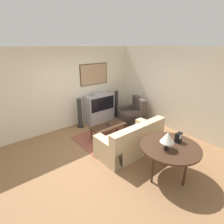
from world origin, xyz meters
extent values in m
plane|color=#8E6642|center=(0.00, 0.00, 0.00)|extent=(12.00, 12.00, 0.00)
cube|color=beige|center=(0.00, 2.13, 1.35)|extent=(12.00, 0.06, 2.70)
cube|color=#4C381E|center=(1.05, 2.08, 1.74)|extent=(1.15, 0.03, 0.75)
cube|color=tan|center=(1.05, 2.07, 1.74)|extent=(1.10, 0.01, 0.70)
cube|color=beige|center=(2.63, 0.00, 1.35)|extent=(0.06, 12.00, 2.70)
cube|color=brown|center=(0.67, 0.62, 0.01)|extent=(2.20, 1.42, 0.01)
cube|color=#9E9EA3|center=(1.05, 1.82, 0.23)|extent=(1.10, 0.48, 0.46)
cube|color=#9E9EA3|center=(1.05, 1.82, 0.74)|extent=(1.10, 0.48, 0.56)
cube|color=black|center=(1.05, 1.57, 0.74)|extent=(0.99, 0.01, 0.49)
cube|color=#9E9EA3|center=(1.05, 1.82, 1.06)|extent=(0.50, 0.26, 0.09)
cube|color=#CCB289|center=(0.50, -0.37, 0.23)|extent=(1.81, 0.87, 0.45)
cube|color=#CCB289|center=(0.50, -0.69, 0.67)|extent=(1.81, 0.23, 0.44)
cube|color=#CCB289|center=(1.28, -0.37, 0.31)|extent=(0.25, 0.86, 0.61)
cube|color=#CCB289|center=(-0.28, -0.38, 0.31)|extent=(0.25, 0.86, 0.61)
cube|color=gray|center=(0.91, -0.56, 0.62)|extent=(0.36, 0.12, 0.34)
cube|color=gray|center=(0.09, -0.56, 0.62)|extent=(0.36, 0.12, 0.34)
cube|color=#473D38|center=(1.92, 1.00, 0.19)|extent=(1.07, 1.08, 0.39)
cube|color=#473D38|center=(2.21, 0.89, 0.64)|extent=(0.47, 0.84, 0.51)
cube|color=#473D38|center=(2.04, 1.32, 0.26)|extent=(0.82, 0.45, 0.53)
cube|color=#473D38|center=(1.79, 0.69, 0.26)|extent=(0.82, 0.45, 0.53)
cube|color=#3D2619|center=(0.52, 0.59, 0.39)|extent=(1.11, 0.49, 0.04)
cylinder|color=#3D2619|center=(0.02, 0.40, 0.18)|extent=(0.04, 0.04, 0.37)
cylinder|color=#3D2619|center=(1.03, 0.40, 0.18)|extent=(0.04, 0.04, 0.37)
cylinder|color=#3D2619|center=(0.02, 0.79, 0.18)|extent=(0.04, 0.04, 0.37)
cylinder|color=#3D2619|center=(1.03, 0.79, 0.18)|extent=(0.04, 0.04, 0.37)
cylinder|color=#3D2619|center=(0.47, -1.58, 0.73)|extent=(1.26, 1.26, 0.04)
cube|color=#3D2619|center=(0.47, -1.58, 0.67)|extent=(1.07, 0.50, 0.08)
cylinder|color=#3D2619|center=(0.03, -1.51, 0.35)|extent=(0.05, 0.05, 0.71)
cylinder|color=#3D2619|center=(0.91, -1.51, 0.35)|extent=(0.05, 0.05, 0.71)
cylinder|color=#3D2619|center=(0.47, -1.99, 0.35)|extent=(0.05, 0.05, 0.71)
cylinder|color=black|center=(0.31, -1.59, 0.76)|extent=(0.11, 0.11, 0.02)
cylinder|color=black|center=(0.31, -1.59, 0.93)|extent=(0.02, 0.02, 0.31)
cone|color=white|center=(0.31, -1.59, 1.02)|extent=(0.28, 0.28, 0.22)
cube|color=black|center=(0.75, -1.59, 0.86)|extent=(0.16, 0.09, 0.22)
cylinder|color=white|center=(0.75, -1.64, 0.90)|extent=(0.11, 0.01, 0.11)
cube|color=black|center=(0.53, 0.64, 0.42)|extent=(0.12, 0.16, 0.02)
cylinder|color=black|center=(0.22, 1.81, 0.01)|extent=(0.25, 0.25, 0.02)
cylinder|color=#2D2D2D|center=(0.22, 1.81, 0.52)|extent=(0.15, 0.15, 1.04)
cylinder|color=black|center=(1.89, 1.81, 0.01)|extent=(0.25, 0.25, 0.02)
cylinder|color=#2D2D2D|center=(1.89, 1.81, 0.52)|extent=(0.15, 0.15, 1.04)
camera|label=1|loc=(-2.48, -3.25, 2.76)|focal=28.00mm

